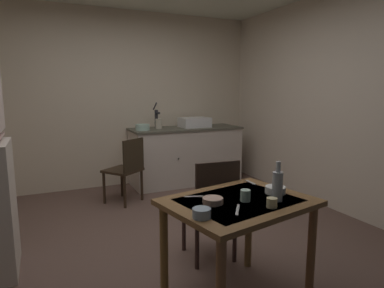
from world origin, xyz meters
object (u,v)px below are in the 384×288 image
at_px(chair_far_side, 212,207).
at_px(chair_by_counter, 126,168).
at_px(sink_basin, 194,122).
at_px(glass_bottle, 278,185).
at_px(mixing_bowl_counter, 143,127).
at_px(serving_bowl_wide, 202,213).
at_px(hand_pump, 156,117).
at_px(mug_dark, 245,195).
at_px(dining_table, 238,216).

relative_size(chair_far_side, chair_by_counter, 1.05).
relative_size(sink_basin, glass_bottle, 1.68).
bearing_deg(mixing_bowl_counter, serving_bowl_wide, -100.05).
distance_m(hand_pump, chair_far_side, 2.44).
bearing_deg(chair_by_counter, glass_bottle, -80.45).
xyz_separation_m(hand_pump, serving_bowl_wide, (-0.78, -3.12, -0.28)).
bearing_deg(mug_dark, dining_table, 121.95).
bearing_deg(chair_by_counter, hand_pump, 44.48).
xyz_separation_m(dining_table, chair_by_counter, (-0.20, 2.34, -0.16)).
xyz_separation_m(dining_table, glass_bottle, (0.22, -0.12, 0.22)).
relative_size(sink_basin, mixing_bowl_counter, 2.17).
distance_m(hand_pump, mug_dark, 3.02).
bearing_deg(mug_dark, chair_far_side, 82.16).
distance_m(sink_basin, glass_bottle, 3.12).
bearing_deg(chair_by_counter, mug_dark, -84.70).
bearing_deg(sink_basin, glass_bottle, -104.95).
relative_size(sink_basin, mug_dark, 5.78).
bearing_deg(dining_table, glass_bottle, -28.50).
xyz_separation_m(serving_bowl_wide, mug_dark, (0.39, 0.14, 0.01)).
bearing_deg(mixing_bowl_counter, chair_far_side, -91.62).
distance_m(mixing_bowl_counter, chair_by_counter, 0.78).
bearing_deg(hand_pump, chair_far_side, -97.45).
distance_m(sink_basin, serving_bowl_wide, 3.37).
height_order(serving_bowl_wide, glass_bottle, glass_bottle).
bearing_deg(sink_basin, dining_table, -109.43).
height_order(hand_pump, chair_far_side, hand_pump).
bearing_deg(mug_dark, glass_bottle, -22.21).
distance_m(serving_bowl_wide, mug_dark, 0.41).
height_order(chair_far_side, mug_dark, chair_far_side).
bearing_deg(mug_dark, sink_basin, 71.23).
xyz_separation_m(sink_basin, chair_by_counter, (-1.22, -0.56, -0.50)).
bearing_deg(mixing_bowl_counter, mug_dark, -92.98).
relative_size(sink_basin, hand_pump, 1.13).
relative_size(hand_pump, mug_dark, 5.12).
height_order(hand_pump, serving_bowl_wide, hand_pump).
distance_m(dining_table, chair_by_counter, 2.35).
bearing_deg(serving_bowl_wide, chair_far_side, 58.33).
bearing_deg(serving_bowl_wide, mug_dark, 19.92).
bearing_deg(sink_basin, mug_dark, -108.77).
height_order(mixing_bowl_counter, serving_bowl_wide, mixing_bowl_counter).
height_order(sink_basin, mug_dark, sink_basin).
bearing_deg(hand_pump, dining_table, -98.10).
bearing_deg(serving_bowl_wide, hand_pump, 75.97).
height_order(hand_pump, mug_dark, hand_pump).
xyz_separation_m(hand_pump, mixing_bowl_counter, (-0.24, -0.10, -0.13)).
bearing_deg(chair_far_side, serving_bowl_wide, -121.67).
bearing_deg(glass_bottle, chair_far_side, 98.62).
height_order(hand_pump, dining_table, hand_pump).
height_order(mixing_bowl_counter, chair_by_counter, mixing_bowl_counter).
xyz_separation_m(chair_far_side, chair_by_counter, (-0.31, 1.75, -0.02)).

